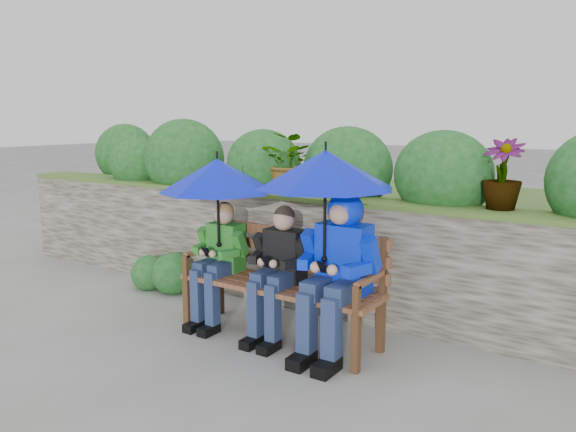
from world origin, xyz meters
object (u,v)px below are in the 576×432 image
Objects in this scene: umbrella_left at (217,175)px; boy_left at (219,256)px; boy_right at (338,262)px; boy_middle at (278,266)px; umbrella_right at (325,169)px; park_bench at (284,276)px.

boy_left is at bearing 130.07° from umbrella_left.
umbrella_left is at bearing -179.29° from boy_right.
boy_right is 1.23m from umbrella_left.
umbrella_right reaches higher than boy_middle.
boy_middle is at bearing 179.89° from boy_right.
umbrella_right is at bearing -3.38° from boy_middle.
boy_left is at bearing 179.79° from boy_middle.
boy_middle is 0.87m from umbrella_right.
park_bench is 1.75× the size of umbrella_left.
boy_right reaches higher than boy_middle.
umbrella_left is (-1.10, -0.01, 0.56)m from boy_right.
boy_right reaches higher than boy_left.
park_bench is at bearing 167.10° from umbrella_right.
boy_middle reaches higher than boy_left.
boy_left is 0.86× the size of boy_right.
park_bench is at bearing 8.21° from umbrella_left.
park_bench is 0.55m from boy_right.
boy_left reaches higher than park_bench.
umbrella_left is at bearing 179.42° from umbrella_right.
boy_right is at bearing -7.91° from park_bench.
boy_middle is at bearing 1.44° from umbrella_left.
umbrella_right is at bearing -1.52° from boy_left.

